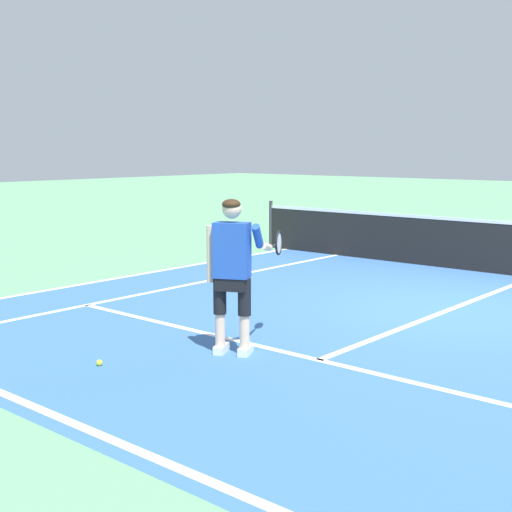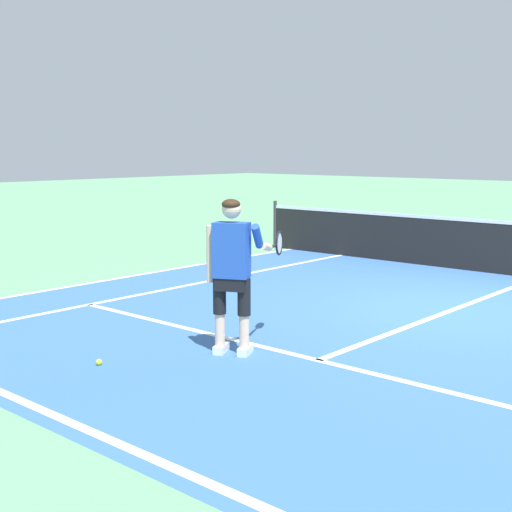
# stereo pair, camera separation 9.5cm
# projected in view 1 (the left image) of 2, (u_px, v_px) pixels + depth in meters

# --- Properties ---
(ground_plane) EXTENTS (80.00, 80.00, 0.00)m
(ground_plane) POSITION_uv_depth(u_px,v_px,m) (451.00, 309.00, 9.92)
(ground_plane) COLOR #609E70
(court_inner_surface) EXTENTS (10.98, 9.55, 0.00)m
(court_inner_surface) POSITION_uv_depth(u_px,v_px,m) (403.00, 328.00, 8.89)
(court_inner_surface) COLOR #3866A8
(court_inner_surface) RESTS_ON ground
(line_baseline) EXTENTS (10.98, 0.10, 0.01)m
(line_baseline) POSITION_uv_depth(u_px,v_px,m) (112.00, 440.00, 5.46)
(line_baseline) COLOR white
(line_baseline) RESTS_ON ground
(line_service) EXTENTS (8.23, 0.10, 0.01)m
(line_service) POSITION_uv_depth(u_px,v_px,m) (319.00, 360.00, 7.52)
(line_service) COLOR white
(line_service) RESTS_ON ground
(line_centre_service) EXTENTS (0.10, 6.40, 0.01)m
(line_centre_service) POSITION_uv_depth(u_px,v_px,m) (451.00, 309.00, 9.92)
(line_centre_service) COLOR white
(line_centre_service) RESTS_ON ground
(line_singles_left) EXTENTS (0.10, 9.15, 0.01)m
(line_singles_left) POSITION_uv_depth(u_px,v_px,m) (179.00, 286.00, 11.54)
(line_singles_left) COLOR white
(line_singles_left) RESTS_ON ground
(line_doubles_left) EXTENTS (0.10, 9.15, 0.01)m
(line_doubles_left) POSITION_uv_depth(u_px,v_px,m) (126.00, 277.00, 12.43)
(line_doubles_left) COLOR white
(line_doubles_left) RESTS_ON ground
(tennis_player) EXTENTS (0.56, 1.23, 1.71)m
(tennis_player) POSITION_uv_depth(u_px,v_px,m) (233.00, 265.00, 7.62)
(tennis_player) COLOR white
(tennis_player) RESTS_ON ground
(tennis_ball_near_feet) EXTENTS (0.07, 0.07, 0.07)m
(tennis_ball_near_feet) POSITION_uv_depth(u_px,v_px,m) (99.00, 363.00, 7.33)
(tennis_ball_near_feet) COLOR #CCE02D
(tennis_ball_near_feet) RESTS_ON ground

